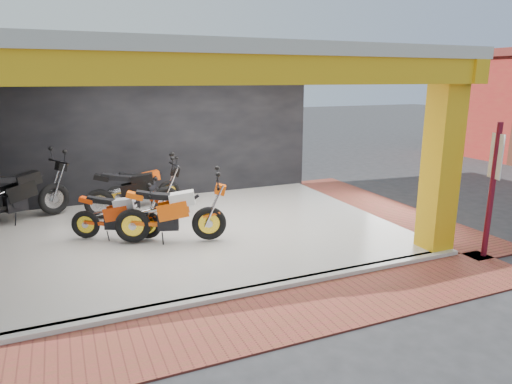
# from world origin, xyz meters

# --- Properties ---
(ground) EXTENTS (80.00, 80.00, 0.00)m
(ground) POSITION_xyz_m (0.00, 0.00, 0.00)
(ground) COLOR #2D2D30
(ground) RESTS_ON ground
(showroom_floor) EXTENTS (8.00, 6.00, 0.10)m
(showroom_floor) POSITION_xyz_m (0.00, 2.00, 0.05)
(showroom_floor) COLOR white
(showroom_floor) RESTS_ON ground
(showroom_ceiling) EXTENTS (8.40, 6.40, 0.20)m
(showroom_ceiling) POSITION_xyz_m (0.00, 2.00, 3.60)
(showroom_ceiling) COLOR beige
(showroom_ceiling) RESTS_ON corner_column
(back_wall) EXTENTS (8.20, 0.20, 3.50)m
(back_wall) POSITION_xyz_m (0.00, 5.10, 1.75)
(back_wall) COLOR black
(back_wall) RESTS_ON ground
(corner_column) EXTENTS (0.50, 0.50, 3.50)m
(corner_column) POSITION_xyz_m (3.75, -0.75, 1.75)
(corner_column) COLOR gold
(corner_column) RESTS_ON ground
(header_beam_front) EXTENTS (8.40, 0.30, 0.40)m
(header_beam_front) POSITION_xyz_m (0.00, -1.00, 3.30)
(header_beam_front) COLOR gold
(header_beam_front) RESTS_ON corner_column
(header_beam_right) EXTENTS (0.30, 6.40, 0.40)m
(header_beam_right) POSITION_xyz_m (4.00, 2.00, 3.30)
(header_beam_right) COLOR gold
(header_beam_right) RESTS_ON corner_column
(floor_kerb) EXTENTS (8.00, 0.20, 0.10)m
(floor_kerb) POSITION_xyz_m (0.00, -1.02, 0.05)
(floor_kerb) COLOR white
(floor_kerb) RESTS_ON ground
(paver_front) EXTENTS (9.00, 1.40, 0.03)m
(paver_front) POSITION_xyz_m (0.00, -1.80, 0.01)
(paver_front) COLOR #943A30
(paver_front) RESTS_ON ground
(paver_right) EXTENTS (1.40, 7.00, 0.03)m
(paver_right) POSITION_xyz_m (4.80, 2.00, 0.01)
(paver_right) COLOR #943A30
(paver_right) RESTS_ON ground
(signpost) EXTENTS (0.12, 0.34, 2.46)m
(signpost) POSITION_xyz_m (4.40, -1.34, 1.35)
(signpost) COLOR maroon
(signpost) RESTS_ON ground
(moto_hero) EXTENTS (2.38, 1.46, 1.37)m
(moto_hero) POSITION_xyz_m (-0.04, 1.22, 0.78)
(moto_hero) COLOR #FC5A0A
(moto_hero) RESTS_ON showroom_floor
(moto_row_a) EXTENTS (2.00, 1.42, 1.15)m
(moto_row_a) POSITION_xyz_m (-1.13, 1.78, 0.67)
(moto_row_a) COLOR #E53C09
(moto_row_a) RESTS_ON showroom_floor
(moto_row_b) EXTENTS (2.39, 1.33, 1.38)m
(moto_row_b) POSITION_xyz_m (-0.44, 3.20, 0.79)
(moto_row_b) COLOR black
(moto_row_b) RESTS_ON showroom_floor
(moto_row_c) EXTENTS (1.99, 0.82, 1.19)m
(moto_row_c) POSITION_xyz_m (-0.15, 4.22, 0.70)
(moto_row_c) COLOR black
(moto_row_c) RESTS_ON showroom_floor
(moto_row_d) EXTENTS (2.58, 1.86, 1.48)m
(moto_row_d) POSITION_xyz_m (-2.80, 4.32, 0.84)
(moto_row_d) COLOR black
(moto_row_d) RESTS_ON showroom_floor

